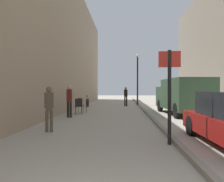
% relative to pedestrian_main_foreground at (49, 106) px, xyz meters
% --- Properties ---
extents(ground_plane, '(80.00, 80.00, 0.00)m').
position_rel_pedestrian_main_foreground_xyz_m(ground_plane, '(2.50, 5.77, -0.93)').
color(ground_plane, '#A8A093').
extents(building_facade_left, '(2.79, 40.00, 10.05)m').
position_rel_pedestrian_main_foreground_xyz_m(building_facade_left, '(-2.49, 5.77, 4.09)').
color(building_facade_left, gray).
rests_on(building_facade_left, ground_plane).
extents(kerb_strip, '(0.16, 40.00, 0.12)m').
position_rel_pedestrian_main_foreground_xyz_m(kerb_strip, '(4.08, 5.77, -0.87)').
color(kerb_strip, gray).
rests_on(kerb_strip, ground_plane).
extents(pedestrian_main_foreground, '(0.32, 0.21, 1.62)m').
position_rel_pedestrian_main_foreground_xyz_m(pedestrian_main_foreground, '(0.00, 0.00, 0.00)').
color(pedestrian_main_foreground, brown).
rests_on(pedestrian_main_foreground, ground_plane).
extents(pedestrian_mid_block, '(0.32, 0.26, 1.69)m').
position_rel_pedestrian_main_foreground_xyz_m(pedestrian_mid_block, '(2.86, 12.30, 0.04)').
color(pedestrian_mid_block, black).
rests_on(pedestrian_mid_block, ground_plane).
extents(pedestrian_far_crossing, '(0.33, 0.26, 1.74)m').
position_rel_pedestrian_main_foreground_xyz_m(pedestrian_far_crossing, '(-0.26, 4.18, 0.07)').
color(pedestrian_far_crossing, black).
rests_on(pedestrian_far_crossing, ground_plane).
extents(delivery_van, '(2.39, 5.37, 2.12)m').
position_rel_pedestrian_main_foreground_xyz_m(delivery_van, '(6.17, 5.84, 0.22)').
color(delivery_van, '#335138').
rests_on(delivery_van, ground_plane).
extents(street_sign_post, '(0.60, 0.10, 2.60)m').
position_rel_pedestrian_main_foreground_xyz_m(street_sign_post, '(3.89, -1.61, 0.61)').
color(street_sign_post, black).
rests_on(street_sign_post, ground_plane).
extents(lamp_post, '(0.28, 0.28, 4.76)m').
position_rel_pedestrian_main_foreground_xyz_m(lamp_post, '(3.98, 13.49, 1.79)').
color(lamp_post, black).
rests_on(lamp_post, ground_plane).
extents(bicycle_leaning, '(0.13, 1.77, 0.98)m').
position_rel_pedestrian_main_foreground_xyz_m(bicycle_leaning, '(-0.32, 10.81, -0.55)').
color(bicycle_leaning, black).
rests_on(bicycle_leaning, ground_plane).
extents(cafe_chair_near_window, '(0.52, 0.52, 0.94)m').
position_rel_pedestrian_main_foreground_xyz_m(cafe_chair_near_window, '(-0.06, 5.78, -0.39)').
color(cafe_chair_near_window, black).
rests_on(cafe_chair_near_window, ground_plane).
extents(cafe_chair_by_doorway, '(0.62, 0.62, 0.94)m').
position_rel_pedestrian_main_foreground_xyz_m(cafe_chair_by_doorway, '(-0.09, 6.79, -0.39)').
color(cafe_chair_by_doorway, brown).
rests_on(cafe_chair_by_doorway, ground_plane).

